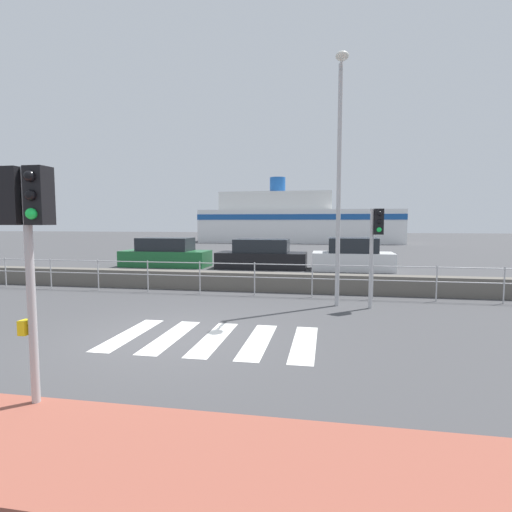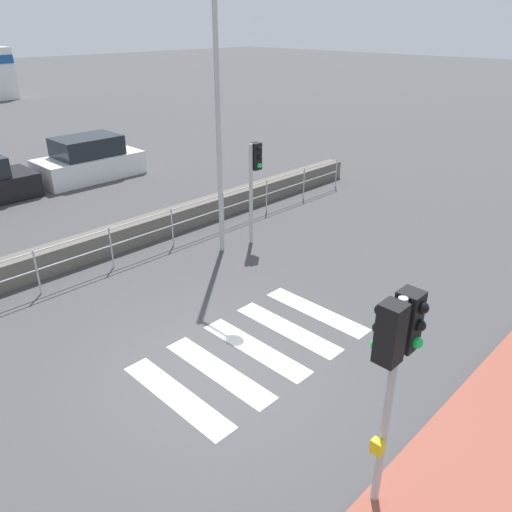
{
  "view_description": "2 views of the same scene",
  "coord_description": "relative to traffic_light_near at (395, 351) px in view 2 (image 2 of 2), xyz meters",
  "views": [
    {
      "loc": [
        3.17,
        -7.52,
        2.33
      ],
      "look_at": [
        1.45,
        2.0,
        1.5
      ],
      "focal_mm": 28.0,
      "sensor_mm": 36.0,
      "label": 1
    },
    {
      "loc": [
        -4.42,
        -5.3,
        5.47
      ],
      "look_at": [
        1.99,
        1.0,
        1.2
      ],
      "focal_mm": 35.0,
      "sensor_mm": 36.0,
      "label": 2
    }
  ],
  "objects": [
    {
      "name": "crosswalk",
      "position": [
        1.29,
        3.34,
        -2.32
      ],
      "size": [
        4.05,
        2.4,
        0.01
      ],
      "color": "silver",
      "rests_on": "ground_plane"
    },
    {
      "name": "parked_car_white",
      "position": [
        4.7,
        15.49,
        -1.66
      ],
      "size": [
        3.81,
        1.87,
        1.56
      ],
      "color": "silver",
      "rests_on": "ground_plane"
    },
    {
      "name": "traffic_light_far",
      "position": [
        4.76,
        6.79,
        -0.36
      ],
      "size": [
        0.34,
        0.32,
        2.68
      ],
      "color": "#B2B2B5",
      "rests_on": "ground_plane"
    },
    {
      "name": "streetlamp",
      "position": [
        3.78,
        6.77,
        1.69
      ],
      "size": [
        0.32,
        1.28,
        6.51
      ],
      "color": "#B2B2B5",
      "rests_on": "ground_plane"
    },
    {
      "name": "ground_plane",
      "position": [
        0.34,
        3.34,
        -2.32
      ],
      "size": [
        160.0,
        160.0,
        0.0
      ],
      "primitive_type": "plane",
      "color": "#424244"
    },
    {
      "name": "seawall",
      "position": [
        0.34,
        9.01,
        -2.02
      ],
      "size": [
        22.1,
        0.55,
        0.62
      ],
      "color": "#605B54",
      "rests_on": "ground_plane"
    },
    {
      "name": "harbor_fence",
      "position": [
        0.34,
        8.13,
        -1.62
      ],
      "size": [
        19.92,
        0.04,
        1.06
      ],
      "color": "#B2B2B5",
      "rests_on": "ground_plane"
    },
    {
      "name": "traffic_light_near",
      "position": [
        0.0,
        0.0,
        0.0
      ],
      "size": [
        0.58,
        0.41,
        2.97
      ],
      "color": "#B2B2B5",
      "rests_on": "ground_plane"
    }
  ]
}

